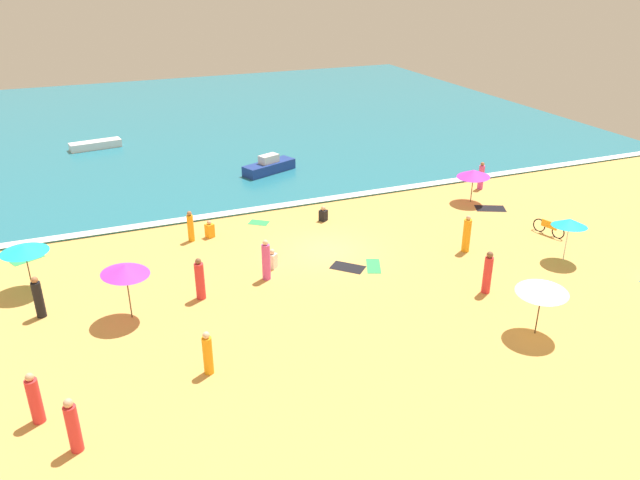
{
  "coord_description": "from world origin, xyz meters",
  "views": [
    {
      "loc": [
        -10.52,
        -24.91,
        12.9
      ],
      "look_at": [
        -0.52,
        -0.37,
        0.8
      ],
      "focal_mm": 34.6,
      "sensor_mm": 36.0,
      "label": 1
    }
  ],
  "objects_px": {
    "beachgoer_9": "(200,280)",
    "beachgoer_4": "(272,260)",
    "beach_umbrella_3": "(542,288)",
    "beach_umbrella_0": "(570,223)",
    "beachgoer_5": "(467,235)",
    "beachgoer_10": "(208,354)",
    "small_boat_1": "(269,166)",
    "beach_umbrella_4": "(125,269)",
    "beachgoer_7": "(73,426)",
    "beachgoer_0": "(323,214)",
    "beachgoer_11": "(191,227)",
    "small_boat_0": "(96,145)",
    "beachgoer_2": "(481,176)",
    "beachgoer_1": "(210,230)",
    "beachgoer_3": "(38,298)",
    "beachgoer_6": "(488,273)",
    "beachgoer_8": "(266,261)",
    "beachgoer_12": "(35,399)",
    "beach_umbrella_2": "(24,249)",
    "beach_umbrella_1": "(474,173)",
    "parked_bicycle": "(549,228)"
  },
  "relations": [
    {
      "from": "beach_umbrella_2",
      "to": "beachgoer_0",
      "type": "bearing_deg",
      "value": 9.37
    },
    {
      "from": "beachgoer_5",
      "to": "beachgoer_10",
      "type": "height_order",
      "value": "beachgoer_5"
    },
    {
      "from": "beachgoer_1",
      "to": "small_boat_1",
      "type": "xyz_separation_m",
      "value": [
        5.93,
        8.58,
        0.11
      ]
    },
    {
      "from": "beachgoer_4",
      "to": "beach_umbrella_1",
      "type": "bearing_deg",
      "value": 15.43
    },
    {
      "from": "beachgoer_9",
      "to": "beachgoer_12",
      "type": "xyz_separation_m",
      "value": [
        -6.22,
        -5.6,
        -0.03
      ]
    },
    {
      "from": "beachgoer_2",
      "to": "beachgoer_5",
      "type": "relative_size",
      "value": 0.92
    },
    {
      "from": "beachgoer_8",
      "to": "beach_umbrella_4",
      "type": "bearing_deg",
      "value": -169.72
    },
    {
      "from": "beach_umbrella_2",
      "to": "beachgoer_4",
      "type": "height_order",
      "value": "beach_umbrella_2"
    },
    {
      "from": "beachgoer_10",
      "to": "small_boat_1",
      "type": "distance_m",
      "value": 21.51
    },
    {
      "from": "beachgoer_2",
      "to": "beachgoer_3",
      "type": "bearing_deg",
      "value": -166.66
    },
    {
      "from": "beachgoer_9",
      "to": "beachgoer_4",
      "type": "bearing_deg",
      "value": 22.71
    },
    {
      "from": "beach_umbrella_4",
      "to": "beachgoer_11",
      "type": "distance_m",
      "value": 7.47
    },
    {
      "from": "beach_umbrella_3",
      "to": "beachgoer_0",
      "type": "distance_m",
      "value": 13.7
    },
    {
      "from": "beachgoer_5",
      "to": "beachgoer_12",
      "type": "height_order",
      "value": "beachgoer_5"
    },
    {
      "from": "beach_umbrella_2",
      "to": "beachgoer_4",
      "type": "bearing_deg",
      "value": -10.75
    },
    {
      "from": "beachgoer_0",
      "to": "beachgoer_11",
      "type": "bearing_deg",
      "value": 179.43
    },
    {
      "from": "small_boat_0",
      "to": "beachgoer_2",
      "type": "bearing_deg",
      "value": -40.03
    },
    {
      "from": "beach_umbrella_4",
      "to": "beachgoer_7",
      "type": "relative_size",
      "value": 1.39
    },
    {
      "from": "beach_umbrella_0",
      "to": "beachgoer_3",
      "type": "relative_size",
      "value": 1.25
    },
    {
      "from": "beachgoer_4",
      "to": "beachgoer_6",
      "type": "distance_m",
      "value": 9.5
    },
    {
      "from": "beachgoer_0",
      "to": "beachgoer_1",
      "type": "distance_m",
      "value": 6.17
    },
    {
      "from": "beach_umbrella_3",
      "to": "beach_umbrella_4",
      "type": "bearing_deg",
      "value": 153.65
    },
    {
      "from": "beachgoer_11",
      "to": "beachgoer_12",
      "type": "height_order",
      "value": "beachgoer_12"
    },
    {
      "from": "beachgoer_1",
      "to": "beachgoer_10",
      "type": "relative_size",
      "value": 0.56
    },
    {
      "from": "parked_bicycle",
      "to": "beachgoer_1",
      "type": "bearing_deg",
      "value": 158.86
    },
    {
      "from": "beach_umbrella_3",
      "to": "parked_bicycle",
      "type": "relative_size",
      "value": 1.53
    },
    {
      "from": "beach_umbrella_0",
      "to": "beachgoer_3",
      "type": "distance_m",
      "value": 23.06
    },
    {
      "from": "beachgoer_6",
      "to": "beachgoer_1",
      "type": "bearing_deg",
      "value": 133.49
    },
    {
      "from": "small_boat_0",
      "to": "beachgoer_6",
      "type": "bearing_deg",
      "value": -64.41
    },
    {
      "from": "beach_umbrella_1",
      "to": "beachgoer_6",
      "type": "relative_size",
      "value": 1.18
    },
    {
      "from": "beachgoer_5",
      "to": "beachgoer_8",
      "type": "height_order",
      "value": "beachgoer_8"
    },
    {
      "from": "beachgoer_11",
      "to": "beachgoer_0",
      "type": "bearing_deg",
      "value": -0.57
    },
    {
      "from": "beachgoer_12",
      "to": "beachgoer_1",
      "type": "bearing_deg",
      "value": 55.51
    },
    {
      "from": "parked_bicycle",
      "to": "beach_umbrella_2",
      "type": "bearing_deg",
      "value": 171.42
    },
    {
      "from": "beachgoer_10",
      "to": "beachgoer_4",
      "type": "bearing_deg",
      "value": 56.24
    },
    {
      "from": "beachgoer_2",
      "to": "small_boat_0",
      "type": "height_order",
      "value": "beachgoer_2"
    },
    {
      "from": "beachgoer_0",
      "to": "beachgoer_1",
      "type": "height_order",
      "value": "beachgoer_1"
    },
    {
      "from": "beach_umbrella_0",
      "to": "beachgoer_12",
      "type": "xyz_separation_m",
      "value": [
        -22.77,
        -2.73,
        -1.08
      ]
    },
    {
      "from": "beachgoer_2",
      "to": "beachgoer_11",
      "type": "distance_m",
      "value": 18.04
    },
    {
      "from": "beachgoer_0",
      "to": "beachgoer_5",
      "type": "bearing_deg",
      "value": -51.37
    },
    {
      "from": "beachgoer_9",
      "to": "beachgoer_3",
      "type": "bearing_deg",
      "value": 171.22
    },
    {
      "from": "beach_umbrella_3",
      "to": "beach_umbrella_0",
      "type": "bearing_deg",
      "value": 39.89
    },
    {
      "from": "beachgoer_0",
      "to": "beachgoer_8",
      "type": "distance_m",
      "value": 7.16
    },
    {
      "from": "beachgoer_0",
      "to": "beachgoer_3",
      "type": "xyz_separation_m",
      "value": [
        -14.08,
        -4.87,
        0.46
      ]
    },
    {
      "from": "beach_umbrella_4",
      "to": "beachgoer_6",
      "type": "distance_m",
      "value": 14.66
    },
    {
      "from": "beachgoer_5",
      "to": "beach_umbrella_4",
      "type": "bearing_deg",
      "value": -179.43
    },
    {
      "from": "beachgoer_0",
      "to": "beachgoer_7",
      "type": "xyz_separation_m",
      "value": [
        -13.11,
        -13.15,
        0.49
      ]
    },
    {
      "from": "beachgoer_1",
      "to": "beachgoer_2",
      "type": "distance_m",
      "value": 17.08
    },
    {
      "from": "beachgoer_4",
      "to": "beachgoer_10",
      "type": "distance_m",
      "value": 8.04
    },
    {
      "from": "beach_umbrella_2",
      "to": "beach_umbrella_4",
      "type": "height_order",
      "value": "beach_umbrella_4"
    }
  ]
}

